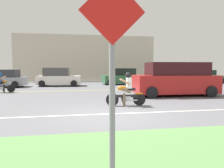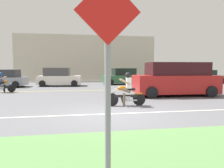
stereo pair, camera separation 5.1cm
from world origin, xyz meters
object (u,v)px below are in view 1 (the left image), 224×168
Objects in this scene: parked_car_0 at (1,79)px; parked_car_2 at (122,77)px; parked_car_1 at (59,78)px; street_sign at (112,83)px; motorcyclist_distant at (2,84)px; motorcyclist at (126,92)px; parked_car_3 at (163,76)px; suv_nearby at (175,79)px; parked_car_4 at (203,77)px.

parked_car_0 is 1.09× the size of parked_car_2.
street_sign reaches higher than parked_car_1.
street_sign reaches higher than motorcyclist_distant.
parked_car_2 reaches higher than parked_car_0.
street_sign reaches higher than motorcyclist.
parked_car_0 is at bearing -175.50° from parked_car_1.
parked_car_1 is at bearing -170.68° from parked_car_2.
parked_car_3 reaches higher than motorcyclist_distant.
suv_nearby reaches higher than parked_car_2.
parked_car_1 is 17.74m from street_sign.
suv_nearby reaches higher than parked_car_0.
parked_car_3 is at bearing 71.41° from suv_nearby.
street_sign is (-5.52, -9.73, 0.57)m from suv_nearby.
parked_car_0 is at bearing 148.22° from suv_nearby.
parked_car_0 is (-8.43, 10.33, 0.08)m from motorcyclist.
street_sign is at bearing -104.74° from motorcyclist.
parked_car_1 reaches higher than motorcyclist.
parked_car_0 is 15.05m from parked_car_3.
parked_car_0 reaches higher than parked_car_4.
street_sign reaches higher than parked_car_4.
parked_car_2 is 1.02× the size of parked_car_3.
parked_car_0 is 1.12× the size of parked_car_3.
parked_car_0 is at bearing -176.37° from parked_car_4.
parked_car_3 reaches higher than parked_car_1.
parked_car_1 is 14.95m from parked_car_4.
suv_nearby is 1.29× the size of parked_car_1.
parked_car_4 is (8.82, -0.13, -0.07)m from parked_car_2.
suv_nearby is (3.70, 2.81, 0.34)m from motorcyclist.
parked_car_0 is 1.67× the size of street_sign.
parked_car_4 is at bearing 49.44° from suv_nearby.
parked_car_4 is at bearing 2.59° from parked_car_3.
street_sign is (5.25, -13.10, 0.95)m from motorcyclist_distant.
parked_car_1 is 5.63m from motorcyclist_distant.
parked_car_1 is 1.05× the size of parked_car_3.
suv_nearby is 11.20m from street_sign.
motorcyclist_distant is at bearing -71.77° from parked_car_0.
parked_car_3 is 20.13m from street_sign.
parked_car_0 is (-12.13, 7.52, -0.26)m from suv_nearby.
parked_car_3 is (15.01, 1.04, 0.07)m from parked_car_0.
parked_car_0 is at bearing -172.77° from parked_car_2.
suv_nearby is 3.14× the size of motorcyclist_distant.
street_sign is at bearing -102.71° from parked_car_2.
parked_car_3 is at bearing 3.69° from parked_car_1.
parked_car_0 is 2.59× the size of motorcyclist_distant.
parked_car_4 is 19.05m from motorcyclist_distant.
motorcyclist_distant is 14.15m from street_sign.
motorcyclist is 0.46× the size of parked_car_2.
street_sign reaches higher than parked_car_3.
parked_car_2 is at bearing 175.41° from parked_car_3.
motorcyclist is 11.94m from parked_car_2.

